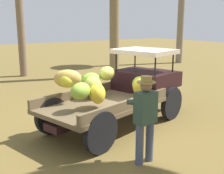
# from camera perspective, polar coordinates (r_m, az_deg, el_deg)

# --- Properties ---
(ground_plane) EXTENTS (60.00, 60.00, 0.00)m
(ground_plane) POSITION_cam_1_polar(r_m,az_deg,el_deg) (7.30, -0.87, -8.12)
(ground_plane) COLOR brown
(truck) EXTENTS (4.65, 2.61, 1.88)m
(truck) POSITION_cam_1_polar(r_m,az_deg,el_deg) (7.49, 2.60, -0.25)
(truck) COLOR black
(truck) RESTS_ON ground
(farmer) EXTENTS (0.53, 0.47, 1.67)m
(farmer) POSITION_cam_1_polar(r_m,az_deg,el_deg) (5.31, 6.61, -5.48)
(farmer) COLOR #4A5269
(farmer) RESTS_ON ground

